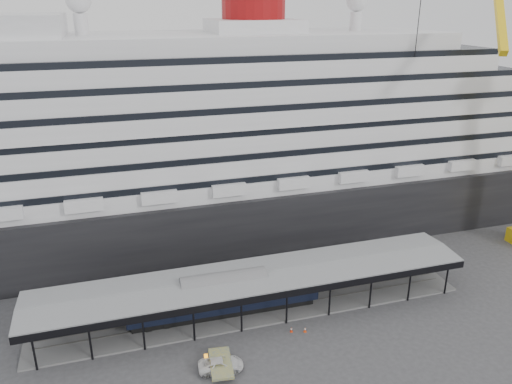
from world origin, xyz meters
TOP-DOWN VIEW (x-y plane):
  - ground at (0.00, 0.00)m, footprint 200.00×200.00m
  - cruise_ship at (0.05, 32.00)m, footprint 130.00×30.00m
  - platform_canopy at (0.00, 5.00)m, footprint 56.00×9.18m
  - port_truck at (-6.84, -4.97)m, footprint 5.15×2.85m
  - pullman_carriage at (-4.04, 5.00)m, footprint 24.45×3.64m
  - traffic_cone_left at (-7.60, -3.00)m, footprint 0.40×0.40m
  - traffic_cone_mid at (4.44, -1.44)m, footprint 0.36×0.36m
  - traffic_cone_right at (2.85, -0.94)m, footprint 0.41×0.41m

SIDE VIEW (x-z plane):
  - ground at x=0.00m, z-range 0.00..0.00m
  - traffic_cone_right at x=2.85m, z-range 0.00..0.66m
  - traffic_cone_mid at x=4.44m, z-range 0.00..0.67m
  - traffic_cone_left at x=-7.60m, z-range 0.00..0.76m
  - port_truck at x=-6.84m, z-range 0.00..1.36m
  - platform_canopy at x=0.00m, z-range -0.29..5.01m
  - pullman_carriage at x=-4.04m, z-range -9.09..14.86m
  - cruise_ship at x=0.05m, z-range -3.60..40.30m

